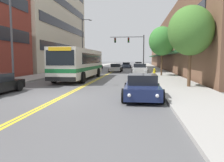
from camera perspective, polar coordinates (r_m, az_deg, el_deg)
ground_plane at (r=48.39m, az=1.87°, el=3.32°), size 240.00×240.00×0.00m
sidewalk_left at (r=49.52m, az=-6.48°, el=3.42°), size 3.40×106.00×0.14m
sidewalk_right at (r=48.31m, az=10.42°, el=3.31°), size 3.40×106.00×0.14m
centre_line at (r=48.39m, az=1.87°, el=3.32°), size 0.34×106.00×0.01m
storefront_row_right at (r=49.08m, az=17.54°, el=8.70°), size 9.10×68.00×9.62m
city_bus at (r=22.93m, az=-8.21°, el=4.82°), size 2.84×11.92×3.02m
car_champagne_parked_left_near at (r=37.11m, az=-6.49°, el=3.50°), size 2.11×4.74×1.31m
car_charcoal_parked_left_far at (r=45.51m, az=-4.09°, el=3.88°), size 2.13×4.87×1.21m
car_navy_parked_right_foreground at (r=11.54m, az=7.90°, el=-1.66°), size 1.98×4.16×1.26m
car_white_parked_right_mid at (r=30.72m, az=7.26°, el=3.08°), size 2.20×4.48×1.42m
car_beige_parked_right_far at (r=37.06m, az=7.18°, el=3.47°), size 2.10×4.59×1.32m
car_dark_grey_parked_right_end at (r=54.76m, az=6.92°, el=4.22°), size 2.07×4.69×1.33m
car_silver_moving_lead at (r=35.87m, az=1.00°, el=3.44°), size 2.04×4.80×1.31m
car_slate_blue_moving_second at (r=51.48m, az=3.78°, el=4.12°), size 2.16×4.90×1.27m
traffic_signal_mast at (r=42.77m, az=5.29°, el=9.34°), size 6.59×0.38×6.64m
street_lamp_left_near at (r=18.36m, az=-24.25°, el=15.79°), size 2.21×0.28×9.30m
street_lamp_left_far at (r=38.01m, az=-7.43°, el=10.31°), size 1.77×0.28×8.81m
street_tree_right_near at (r=16.39m, az=19.86°, el=12.22°), size 3.11×3.11×5.59m
street_tree_right_mid at (r=26.49m, az=12.94°, el=10.13°), size 3.06×3.06×5.70m
fire_hydrant at (r=24.64m, az=11.01°, el=2.23°), size 0.32×0.24×0.91m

